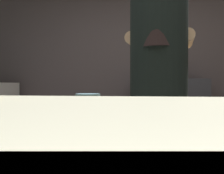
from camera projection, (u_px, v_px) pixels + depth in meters
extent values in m
cube|color=#53494C|center=(143.00, 64.00, 3.48)|extent=(5.20, 0.10, 2.70)
cube|color=brown|center=(190.00, 161.00, 1.87)|extent=(2.10, 0.60, 0.93)
cube|color=#353640|center=(169.00, 122.00, 3.17)|extent=(0.96, 0.36, 1.13)
cylinder|color=black|center=(159.00, 52.00, 1.45)|extent=(0.34, 0.34, 0.62)
cone|color=black|center=(157.00, 11.00, 1.35)|extent=(0.18, 0.18, 0.41)
cylinder|color=#D9AD84|center=(135.00, 42.00, 1.65)|extent=(0.13, 0.33, 0.08)
cylinder|color=#D9AD84|center=(187.00, 39.00, 1.55)|extent=(0.13, 0.33, 0.08)
cylinder|color=slate|center=(88.00, 97.00, 1.89)|extent=(0.19, 0.19, 0.05)
cube|color=silver|center=(193.00, 101.00, 1.81)|extent=(0.24, 0.06, 0.01)
cylinder|color=red|center=(184.00, 73.00, 3.15)|extent=(0.05, 0.05, 0.14)
cylinder|color=red|center=(184.00, 65.00, 3.15)|extent=(0.02, 0.02, 0.06)
cylinder|color=white|center=(184.00, 63.00, 3.15)|extent=(0.03, 0.03, 0.01)
cylinder|color=#477D3A|center=(175.00, 72.00, 3.19)|extent=(0.06, 0.06, 0.17)
cylinder|color=#477D3A|center=(175.00, 64.00, 3.19)|extent=(0.03, 0.03, 0.06)
cylinder|color=black|center=(175.00, 61.00, 3.19)|extent=(0.03, 0.03, 0.01)
cylinder|color=red|center=(175.00, 73.00, 3.06)|extent=(0.05, 0.05, 0.15)
cylinder|color=red|center=(175.00, 64.00, 3.06)|extent=(0.02, 0.02, 0.06)
cylinder|color=white|center=(175.00, 61.00, 3.06)|extent=(0.03, 0.03, 0.01)
cylinder|color=#458B33|center=(149.00, 74.00, 3.26)|extent=(0.06, 0.06, 0.13)
cylinder|color=#458B33|center=(149.00, 68.00, 3.26)|extent=(0.03, 0.03, 0.05)
cylinder|color=black|center=(149.00, 65.00, 3.26)|extent=(0.03, 0.03, 0.01)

